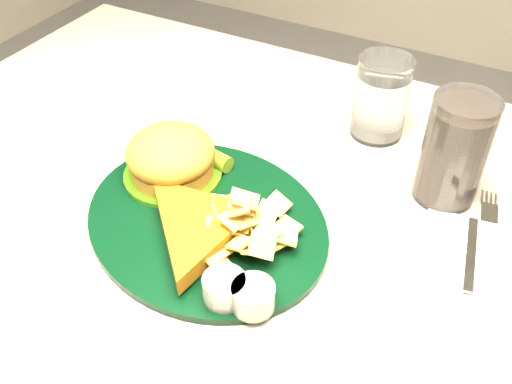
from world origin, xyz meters
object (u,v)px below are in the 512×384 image
(water_glass, at_px, (381,98))
(cola_glass, at_px, (454,151))
(fork_napkin, at_px, (472,248))
(table, at_px, (254,340))
(dinner_plate, at_px, (205,202))

(water_glass, bearing_deg, cola_glass, -36.86)
(fork_napkin, bearing_deg, water_glass, 126.31)
(table, xyz_separation_m, cola_glass, (0.24, 0.11, 0.45))
(table, distance_m, fork_napkin, 0.49)
(cola_glass, relative_size, fork_napkin, 0.92)
(cola_glass, height_order, fork_napkin, cola_glass)
(dinner_plate, bearing_deg, table, 98.37)
(dinner_plate, height_order, water_glass, water_glass)
(table, distance_m, dinner_plate, 0.43)
(water_glass, relative_size, cola_glass, 0.84)
(water_glass, xyz_separation_m, fork_napkin, (0.19, -0.19, -0.06))
(table, distance_m, water_glass, 0.50)
(cola_glass, bearing_deg, dinner_plate, -141.84)
(table, bearing_deg, water_glass, 62.93)
(water_glass, distance_m, fork_napkin, 0.28)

